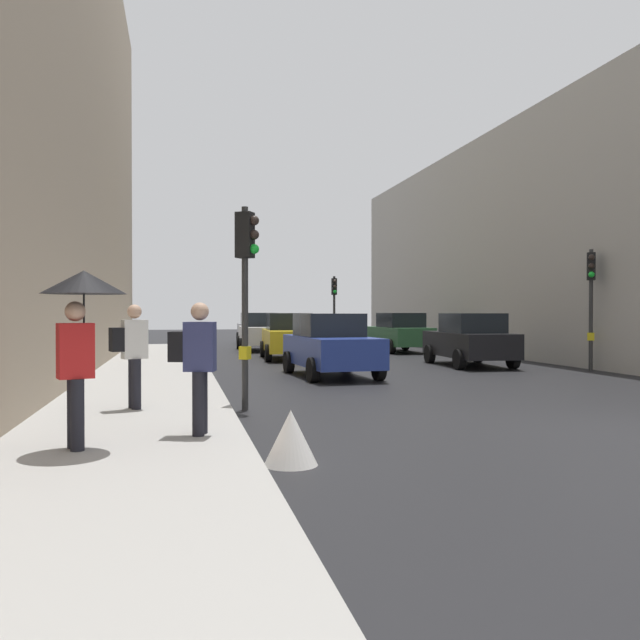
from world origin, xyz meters
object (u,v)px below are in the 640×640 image
(traffic_light_far_median, at_px, (334,298))
(car_yellow_taxi, at_px, (289,336))
(car_green_estate, at_px, (399,333))
(traffic_light_near_right, at_px, (246,270))
(car_blue_van, at_px, (331,345))
(pedestrian_with_umbrella, at_px, (81,309))
(pedestrian_with_grey_backpack, at_px, (197,360))
(car_dark_suv, at_px, (470,340))
(traffic_light_mid_street, at_px, (591,287))
(warning_sign_triangle, at_px, (291,438))
(car_silver_hatchback, at_px, (258,328))
(pedestrian_with_black_backpack, at_px, (132,350))
(car_white_compact, at_px, (260,332))

(traffic_light_far_median, height_order, car_yellow_taxi, traffic_light_far_median)
(car_yellow_taxi, xyz_separation_m, car_green_estate, (5.58, 3.33, 0.00))
(traffic_light_near_right, height_order, car_blue_van, traffic_light_near_right)
(pedestrian_with_umbrella, distance_m, pedestrian_with_grey_backpack, 1.66)
(traffic_light_near_right, xyz_separation_m, traffic_light_far_median, (6.55, 20.37, -0.08))
(traffic_light_far_median, relative_size, car_dark_suv, 0.85)
(traffic_light_mid_street, relative_size, car_dark_suv, 0.87)
(pedestrian_with_umbrella, relative_size, warning_sign_triangle, 3.29)
(traffic_light_mid_street, relative_size, car_silver_hatchback, 0.87)
(car_blue_van, height_order, pedestrian_with_grey_backpack, pedestrian_with_grey_backpack)
(car_green_estate, bearing_deg, car_silver_hatchback, 120.73)
(warning_sign_triangle, bearing_deg, pedestrian_with_grey_backpack, 128.42)
(car_dark_suv, distance_m, car_blue_van, 5.89)
(warning_sign_triangle, bearing_deg, car_yellow_taxi, 80.52)
(traffic_light_mid_street, bearing_deg, pedestrian_with_grey_backpack, -143.45)
(car_dark_suv, xyz_separation_m, pedestrian_with_black_backpack, (-10.30, -8.84, 0.29))
(warning_sign_triangle, bearing_deg, car_dark_suv, 57.20)
(car_blue_van, height_order, warning_sign_triangle, car_blue_van)
(car_dark_suv, distance_m, warning_sign_triangle, 15.24)
(car_white_compact, bearing_deg, warning_sign_triangle, -96.11)
(traffic_light_far_median, distance_m, traffic_light_mid_street, 15.28)
(car_silver_hatchback, distance_m, car_green_estate, 10.40)
(traffic_light_far_median, height_order, warning_sign_triangle, traffic_light_far_median)
(car_blue_van, distance_m, warning_sign_triangle, 10.75)
(traffic_light_near_right, bearing_deg, pedestrian_with_black_backpack, -164.48)
(traffic_light_mid_street, bearing_deg, car_dark_suv, 138.62)
(traffic_light_far_median, distance_m, pedestrian_with_black_backpack, 22.64)
(car_yellow_taxi, distance_m, car_dark_suv, 7.00)
(traffic_light_near_right, relative_size, car_white_compact, 0.87)
(warning_sign_triangle, bearing_deg, pedestrian_with_black_backpack, 117.44)
(traffic_light_far_median, xyz_separation_m, pedestrian_with_grey_backpack, (-7.54, -23.56, -1.33))
(pedestrian_with_grey_backpack, bearing_deg, car_dark_suv, 50.97)
(pedestrian_with_umbrella, bearing_deg, traffic_light_mid_street, 35.48)
(car_green_estate, bearing_deg, traffic_light_far_median, 114.96)
(car_yellow_taxi, relative_size, warning_sign_triangle, 6.61)
(traffic_light_near_right, xyz_separation_m, warning_sign_triangle, (0.06, -4.51, -2.25))
(car_silver_hatchback, distance_m, car_yellow_taxi, 12.27)
(car_blue_van, bearing_deg, traffic_light_mid_street, -0.17)
(traffic_light_near_right, xyz_separation_m, car_dark_suv, (8.31, 8.29, -1.70))
(traffic_light_near_right, height_order, traffic_light_mid_street, traffic_light_near_right)
(traffic_light_mid_street, xyz_separation_m, car_dark_suv, (-2.82, 2.49, -1.69))
(car_yellow_taxi, height_order, car_green_estate, same)
(car_green_estate, xyz_separation_m, pedestrian_with_umbrella, (-10.90, -19.94, 0.96))
(car_dark_suv, bearing_deg, pedestrian_with_grey_backpack, -129.03)
(traffic_light_near_right, distance_m, car_white_compact, 18.86)
(car_silver_hatchback, bearing_deg, car_white_compact, -96.00)
(car_green_estate, height_order, warning_sign_triangle, car_green_estate)
(car_green_estate, bearing_deg, car_dark_suv, -91.62)
(traffic_light_near_right, distance_m, traffic_light_far_median, 21.40)
(pedestrian_with_black_backpack, bearing_deg, pedestrian_with_grey_backpack, -69.13)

